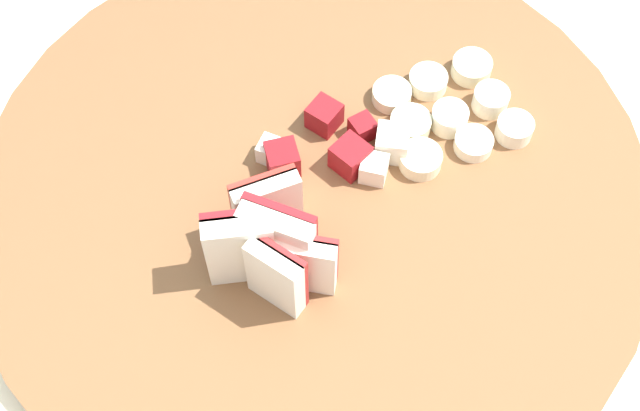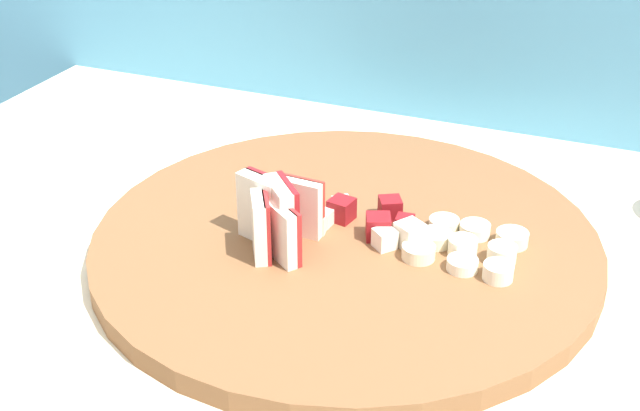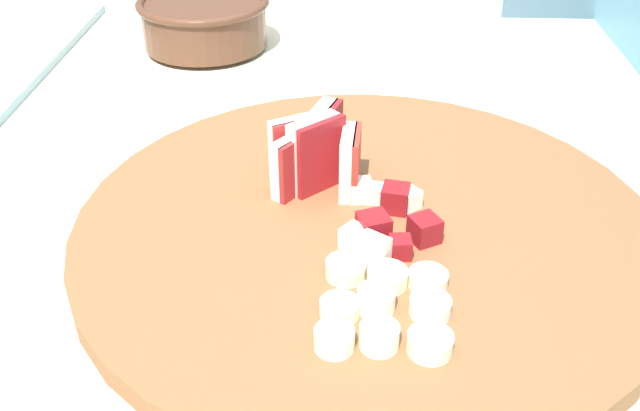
{
  "view_description": "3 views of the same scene",
  "coord_description": "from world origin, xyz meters",
  "px_view_note": "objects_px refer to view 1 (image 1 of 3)",
  "views": [
    {
      "loc": [
        -0.18,
        -0.23,
        1.41
      ],
      "look_at": [
        -0.05,
        0.03,
        0.89
      ],
      "focal_mm": 50.74,
      "sensor_mm": 36.0,
      "label": 1
    },
    {
      "loc": [
        0.18,
        -0.57,
        1.28
      ],
      "look_at": [
        -0.06,
        0.02,
        0.93
      ],
      "focal_mm": 47.65,
      "sensor_mm": 36.0,
      "label": 2
    },
    {
      "loc": [
        0.41,
        0.03,
        1.2
      ],
      "look_at": [
        -0.04,
        0.01,
        0.9
      ],
      "focal_mm": 39.85,
      "sensor_mm": 36.0,
      "label": 3
    }
  ],
  "objects_px": {
    "cutting_board": "(314,194)",
    "banana_slice_rows": "(450,112)",
    "apple_dice_pile": "(331,153)",
    "apple_wedge_fan": "(270,244)"
  },
  "relations": [
    {
      "from": "cutting_board",
      "to": "banana_slice_rows",
      "type": "height_order",
      "value": "banana_slice_rows"
    },
    {
      "from": "apple_wedge_fan",
      "to": "apple_dice_pile",
      "type": "height_order",
      "value": "apple_wedge_fan"
    },
    {
      "from": "apple_wedge_fan",
      "to": "banana_slice_rows",
      "type": "xyz_separation_m",
      "value": [
        0.16,
        0.05,
        -0.02
      ]
    },
    {
      "from": "banana_slice_rows",
      "to": "cutting_board",
      "type": "bearing_deg",
      "value": -174.68
    },
    {
      "from": "cutting_board",
      "to": "banana_slice_rows",
      "type": "distance_m",
      "value": 0.11
    },
    {
      "from": "apple_dice_pile",
      "to": "banana_slice_rows",
      "type": "distance_m",
      "value": 0.09
    },
    {
      "from": "apple_wedge_fan",
      "to": "apple_dice_pile",
      "type": "bearing_deg",
      "value": 38.67
    },
    {
      "from": "apple_dice_pile",
      "to": "banana_slice_rows",
      "type": "height_order",
      "value": "apple_dice_pile"
    },
    {
      "from": "banana_slice_rows",
      "to": "apple_wedge_fan",
      "type": "bearing_deg",
      "value": -162.07
    },
    {
      "from": "cutting_board",
      "to": "banana_slice_rows",
      "type": "relative_size",
      "value": 4.63
    }
  ]
}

